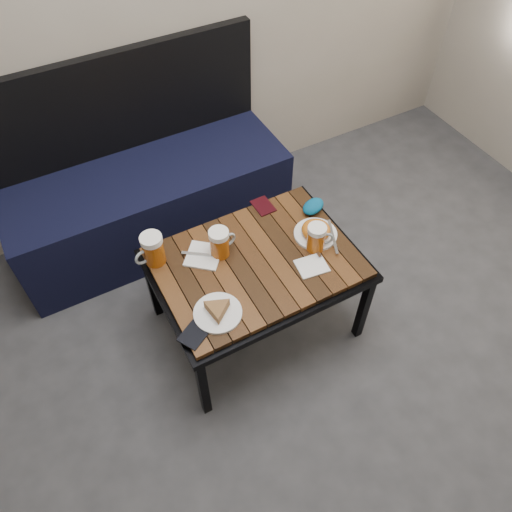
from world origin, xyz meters
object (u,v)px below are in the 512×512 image
beer_mug_centre (220,243)px  passport_burgundy (263,206)px  plate_bagel (316,232)px  bench (149,196)px  knit_pouch (313,206)px  beer_mug_left (153,249)px  plate_pie (218,311)px  passport_navy (195,333)px  cafe_table (256,267)px  beer_mug_right (317,238)px

beer_mug_centre → passport_burgundy: (0.29, 0.16, -0.06)m
beer_mug_centre → plate_bagel: size_ratio=0.56×
bench → knit_pouch: size_ratio=12.18×
beer_mug_left → knit_pouch: 0.73m
plate_pie → passport_navy: size_ratio=1.57×
plate_bagel → passport_navy: 0.68m
cafe_table → beer_mug_left: size_ratio=5.86×
beer_mug_right → knit_pouch: beer_mug_right is taller
cafe_table → beer_mug_right: beer_mug_right is taller
beer_mug_left → knit_pouch: size_ratio=1.25×
beer_mug_centre → beer_mug_right: bearing=-34.2°
beer_mug_right → passport_burgundy: 0.33m
passport_navy → cafe_table: bearing=88.9°
bench → passport_burgundy: bench is taller
cafe_table → beer_mug_centre: 0.19m
knit_pouch → beer_mug_right: bearing=-119.8°
beer_mug_left → beer_mug_right: bearing=147.6°
plate_pie → passport_burgundy: plate_pie is taller
cafe_table → knit_pouch: size_ratio=7.31×
beer_mug_right → plate_pie: (-0.50, -0.10, -0.04)m
knit_pouch → plate_pie: bearing=-154.4°
cafe_table → passport_burgundy: 0.32m
cafe_table → beer_mug_left: beer_mug_left is taller
passport_burgundy → beer_mug_left: bearing=-174.1°
beer_mug_left → passport_navy: 0.40m
plate_pie → knit_pouch: plate_pie is taller
beer_mug_centre → knit_pouch: 0.47m
bench → cafe_table: bench is taller
plate_bagel → passport_burgundy: 0.28m
bench → plate_bagel: bearing=-57.8°
cafe_table → bench: bearing=104.6°
bench → beer_mug_right: (0.46, -0.84, 0.26)m
plate_pie → passport_navy: 0.12m
bench → beer_mug_right: 0.99m
bench → passport_burgundy: bearing=-54.0°
beer_mug_right → beer_mug_centre: bearing=176.7°
bench → beer_mug_right: bench is taller
beer_mug_left → plate_pie: 0.38m
beer_mug_left → knit_pouch: beer_mug_left is taller
beer_mug_right → passport_burgundy: beer_mug_right is taller
bench → cafe_table: 0.83m
plate_pie → passport_burgundy: 0.60m
beer_mug_left → knit_pouch: (0.72, -0.06, -0.05)m
cafe_table → passport_navy: size_ratio=7.14×
plate_bagel → knit_pouch: bearing=61.9°
beer_mug_right → plate_pie: 0.51m
plate_pie → beer_mug_left: bearing=107.7°
beer_mug_right → cafe_table: bearing=-172.3°
bench → beer_mug_left: size_ratio=9.77×
beer_mug_left → plate_pie: size_ratio=0.78×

